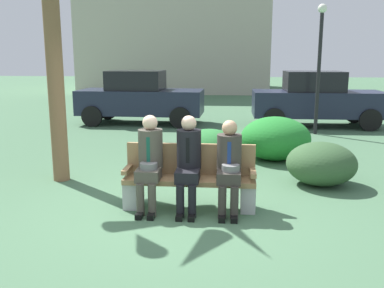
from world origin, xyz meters
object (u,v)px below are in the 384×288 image
object	(u,v)px
parked_car_far	(316,99)
street_lamp	(320,56)
park_bench	(190,179)
building_backdrop	(179,10)
shrub_far_lawn	(276,138)
seated_man_left	(150,158)
seated_man_middle	(188,159)
shrub_mid_lawn	(209,148)
shrub_near_bench	(321,164)
seated_man_right	(229,162)
parked_car_near	(140,97)

from	to	relation	value
parked_car_far	street_lamp	size ratio (longest dim) A/B	1.13
park_bench	building_backdrop	bearing A→B (deg)	97.31
shrub_far_lawn	building_backdrop	bearing A→B (deg)	102.77
building_backdrop	street_lamp	bearing A→B (deg)	-70.25
building_backdrop	seated_man_left	bearing A→B (deg)	-84.12
parked_car_far	street_lamp	world-z (taller)	street_lamp
seated_man_middle	shrub_mid_lawn	world-z (taller)	seated_man_middle
shrub_near_bench	shrub_far_lawn	xyz separation A→B (m)	(-0.59, 1.72, 0.09)
seated_man_right	street_lamp	world-z (taller)	street_lamp
park_bench	seated_man_middle	xyz separation A→B (m)	(-0.01, -0.12, 0.32)
park_bench	parked_car_near	distance (m)	7.89
shrub_mid_lawn	seated_man_left	bearing A→B (deg)	-106.11
parked_car_near	building_backdrop	world-z (taller)	building_backdrop
seated_man_left	shrub_near_bench	xyz separation A→B (m)	(2.63, 1.40, -0.37)
street_lamp	shrub_mid_lawn	bearing A→B (deg)	-125.88
seated_man_middle	shrub_mid_lawn	distance (m)	2.48
seated_man_left	seated_man_middle	bearing A→B (deg)	0.61
seated_man_left	street_lamp	distance (m)	7.28
seated_man_left	seated_man_middle	world-z (taller)	same
seated_man_left	shrub_mid_lawn	distance (m)	2.57
shrub_far_lawn	building_backdrop	distance (m)	20.15
street_lamp	seated_man_right	bearing A→B (deg)	-110.64
shrub_near_bench	building_backdrop	xyz separation A→B (m)	(-4.92, 20.86, 4.67)
parked_car_near	street_lamp	world-z (taller)	street_lamp
building_backdrop	parked_car_far	bearing A→B (deg)	-67.68
park_bench	parked_car_near	xyz separation A→B (m)	(-2.32, 7.53, 0.42)
shrub_near_bench	shrub_far_lawn	world-z (taller)	shrub_far_lawn
shrub_mid_lawn	parked_car_near	distance (m)	5.79
park_bench	seated_man_left	size ratio (longest dim) A/B	1.39
park_bench	seated_man_left	distance (m)	0.65
park_bench	seated_man_right	world-z (taller)	seated_man_right
seated_man_left	shrub_far_lawn	world-z (taller)	seated_man_left
seated_man_right	shrub_near_bench	bearing A→B (deg)	42.50
shrub_near_bench	park_bench	bearing A→B (deg)	-148.64
park_bench	shrub_mid_lawn	bearing A→B (deg)	86.07
parked_car_near	parked_car_far	world-z (taller)	same
park_bench	shrub_near_bench	world-z (taller)	park_bench
parked_car_near	building_backdrop	size ratio (longest dim) A/B	0.34
shrub_mid_lawn	park_bench	bearing A→B (deg)	-93.93
shrub_near_bench	shrub_far_lawn	size ratio (longest dim) A/B	0.80
seated_man_left	shrub_near_bench	distance (m)	3.00
shrub_near_bench	parked_car_far	bearing A→B (deg)	80.19
seated_man_middle	shrub_mid_lawn	bearing A→B (deg)	86.08
seated_man_left	parked_car_near	distance (m)	7.86
seated_man_left	street_lamp	world-z (taller)	street_lamp
parked_car_near	parked_car_far	distance (m)	5.49
seated_man_middle	parked_car_near	world-z (taller)	parked_car_near
park_bench	shrub_far_lawn	world-z (taller)	shrub_far_lawn
parked_car_far	park_bench	bearing A→B (deg)	-112.84
shrub_near_bench	parked_car_far	xyz separation A→B (m)	(1.08, 6.24, 0.47)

